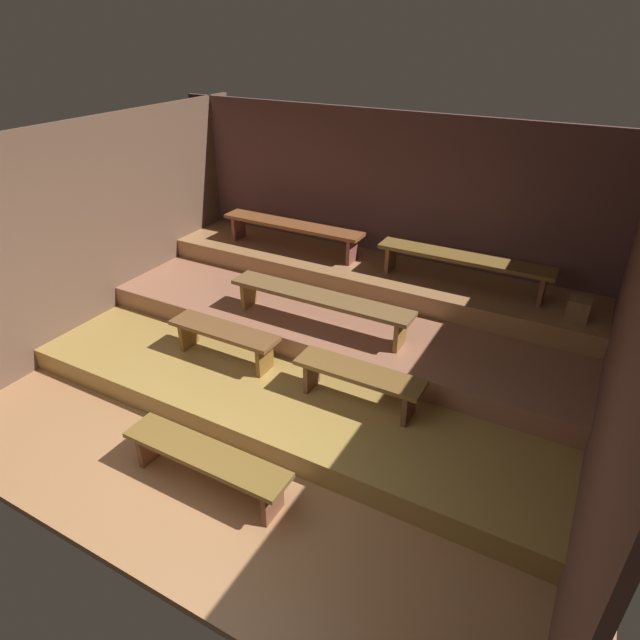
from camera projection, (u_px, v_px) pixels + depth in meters
name	position (u px, v px, depth m)	size (l,w,h in m)	color
ground	(304.00, 385.00, 6.07)	(6.55, 5.38, 0.08)	#9F6D45
wall_back	(390.00, 213.00, 7.17)	(6.55, 0.06, 2.62)	brown
wall_left	(100.00, 230.00, 6.63)	(0.06, 5.38, 2.62)	brown
wall_right	(621.00, 354.00, 4.18)	(0.06, 5.38, 2.62)	brown
platform_lower	(325.00, 351.00, 6.38)	(5.75, 3.55, 0.25)	olive
platform_middle	(350.00, 311.00, 6.74)	(5.75, 2.27, 0.25)	#976249
platform_upper	(370.00, 274.00, 7.09)	(5.75, 1.04, 0.25)	#9E7045
bench_floor_center	(206.00, 459.00, 4.57)	(1.59, 0.34, 0.39)	brown
bench_lower_left	(224.00, 335.00, 5.88)	(1.29, 0.34, 0.39)	brown
bench_lower_right	(359.00, 377.00, 5.19)	(1.29, 0.34, 0.39)	brown
bench_middle_center	(319.00, 300.00, 6.02)	(2.20, 0.34, 0.39)	brown
bench_upper_left	(292.00, 228.00, 7.36)	(2.09, 0.34, 0.39)	brown
bench_upper_right	(464.00, 261.00, 6.35)	(2.09, 0.34, 0.39)	brown
wooden_crate_upper	(578.00, 309.00, 5.76)	(0.23, 0.23, 0.23)	olive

